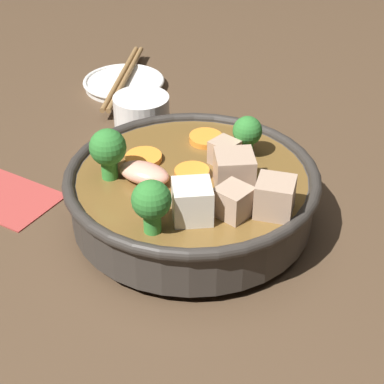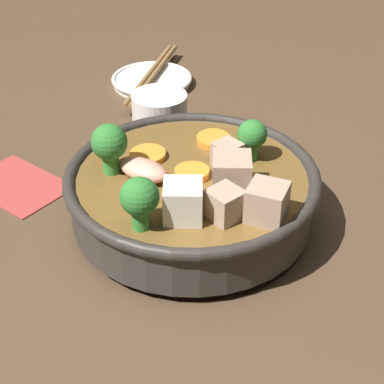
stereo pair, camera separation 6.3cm
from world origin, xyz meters
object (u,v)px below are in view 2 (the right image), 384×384
stirfry_bowl (192,190)px  chopsticks_pair (152,74)px  tea_cup (160,115)px  side_saucer (152,80)px

stirfry_bowl → chopsticks_pair: size_ratio=1.18×
tea_cup → chopsticks_pair: (-0.07, 0.14, -0.01)m
stirfry_bowl → tea_cup: stirfry_bowl is taller
side_saucer → tea_cup: 0.15m
stirfry_bowl → side_saucer: (-0.17, 0.30, -0.03)m
chopsticks_pair → tea_cup: bearing=-63.7°
stirfry_bowl → chopsticks_pair: stirfry_bowl is taller
stirfry_bowl → tea_cup: (-0.10, 0.16, -0.01)m
side_saucer → chopsticks_pair: 0.01m
stirfry_bowl → tea_cup: size_ratio=3.67×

